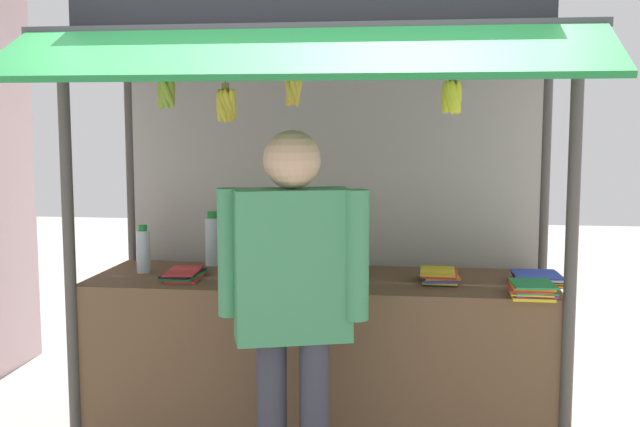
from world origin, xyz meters
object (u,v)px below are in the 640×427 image
at_px(magazine_stack_back_left, 531,289).
at_px(water_bottle_far_right, 252,252).
at_px(water_bottle_front_right, 143,250).
at_px(magazine_stack_right, 439,276).
at_px(banana_bunch_leftmost, 166,93).
at_px(banana_bunch_inner_right, 226,105).
at_px(banana_bunch_rightmost, 452,97).
at_px(banana_bunch_inner_left, 293,90).
at_px(magazine_stack_mid_left, 538,279).
at_px(water_bottle_left, 213,240).
at_px(vendor_person, 293,291).
at_px(magazine_stack_mid_right, 184,274).

bearing_deg(magazine_stack_back_left, water_bottle_far_right, 165.69).
bearing_deg(magazine_stack_back_left, water_bottle_front_right, 170.88).
height_order(magazine_stack_right, banana_bunch_leftmost, banana_bunch_leftmost).
distance_m(banana_bunch_inner_right, banana_bunch_rightmost, 1.05).
xyz_separation_m(water_bottle_front_right, banana_bunch_inner_right, (0.61, -0.51, 0.79)).
bearing_deg(water_bottle_far_right, banana_bunch_inner_left, -59.56).
relative_size(water_bottle_far_right, water_bottle_front_right, 0.97).
xyz_separation_m(magazine_stack_back_left, banana_bunch_inner_left, (-1.13, -0.18, 0.95)).
bearing_deg(banana_bunch_inner_left, magazine_stack_mid_left, 21.89).
bearing_deg(water_bottle_left, magazine_stack_back_left, -19.18).
bearing_deg(magazine_stack_right, magazine_stack_back_left, -33.31).
bearing_deg(magazine_stack_right, banana_bunch_inner_right, -155.51).
distance_m(water_bottle_left, banana_bunch_rightmost, 1.75).
distance_m(magazine_stack_right, banana_bunch_rightmost, 1.03).
distance_m(magazine_stack_back_left, banana_bunch_inner_left, 1.49).
height_order(magazine_stack_back_left, vendor_person, vendor_person).
bearing_deg(banana_bunch_leftmost, magazine_stack_mid_right, 97.20).
height_order(banana_bunch_leftmost, vendor_person, banana_bunch_leftmost).
height_order(magazine_stack_right, banana_bunch_inner_left, banana_bunch_inner_left).
relative_size(magazine_stack_back_left, banana_bunch_leftmost, 1.09).
bearing_deg(banana_bunch_leftmost, magazine_stack_back_left, 5.87).
distance_m(magazine_stack_mid_left, vendor_person, 1.41).
bearing_deg(banana_bunch_leftmost, banana_bunch_inner_left, 0.02).
bearing_deg(banana_bunch_leftmost, magazine_stack_right, 19.52).
xyz_separation_m(water_bottle_front_right, magazine_stack_mid_right, (0.28, -0.14, -0.10)).
bearing_deg(water_bottle_far_right, magazine_stack_back_left, -14.31).
relative_size(magazine_stack_back_left, banana_bunch_inner_right, 0.88).
distance_m(magazine_stack_mid_right, banana_bunch_inner_left, 1.22).
xyz_separation_m(water_bottle_left, magazine_stack_mid_left, (1.82, -0.30, -0.12)).
relative_size(magazine_stack_back_left, vendor_person, 0.16).
xyz_separation_m(water_bottle_front_right, water_bottle_left, (0.32, 0.28, 0.02)).
distance_m(banana_bunch_inner_left, vendor_person, 0.93).
distance_m(water_bottle_far_right, water_bottle_left, 0.37).
xyz_separation_m(magazine_stack_mid_right, banana_bunch_inner_left, (0.66, -0.37, 0.96)).
bearing_deg(magazine_stack_back_left, water_bottle_left, 160.82).
distance_m(magazine_stack_back_left, magazine_stack_right, 0.52).
distance_m(magazine_stack_mid_right, vendor_person, 0.98).
bearing_deg(banana_bunch_rightmost, banana_bunch_inner_left, -179.99).
height_order(water_bottle_far_right, water_bottle_left, water_bottle_left).
relative_size(magazine_stack_mid_right, banana_bunch_inner_right, 1.00).
xyz_separation_m(banana_bunch_inner_right, banana_bunch_leftmost, (-0.29, 0.00, 0.06)).
bearing_deg(water_bottle_far_right, magazine_stack_right, -4.84).
distance_m(water_bottle_left, magazine_stack_mid_right, 0.43).
xyz_separation_m(water_bottle_left, banana_bunch_inner_right, (0.29, -0.79, 0.77)).
bearing_deg(magazine_stack_back_left, magazine_stack_right, 146.69).
height_order(magazine_stack_mid_left, vendor_person, vendor_person).
bearing_deg(magazine_stack_mid_left, banana_bunch_leftmost, -165.06).
xyz_separation_m(banana_bunch_leftmost, vendor_person, (0.66, -0.30, -0.87)).
relative_size(water_bottle_far_right, magazine_stack_right, 0.91).
relative_size(magazine_stack_back_left, magazine_stack_mid_left, 0.95).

